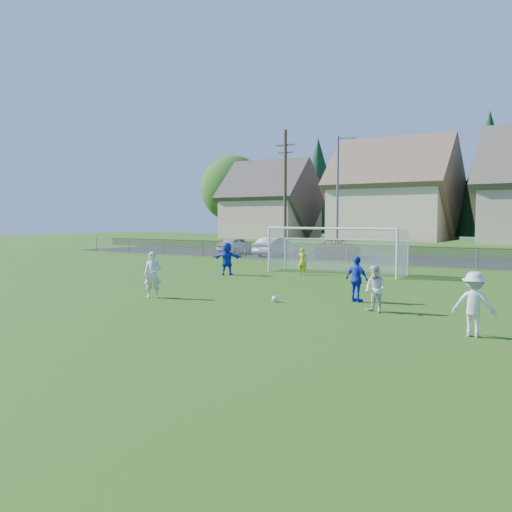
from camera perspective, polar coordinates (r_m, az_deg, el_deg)
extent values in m
plane|color=#193D0C|center=(16.50, -15.36, -6.46)|extent=(160.00, 160.00, 0.00)
plane|color=black|center=(40.27, 15.24, -0.39)|extent=(60.00, 60.00, 0.00)
cube|color=#1E420F|center=(47.43, 18.00, 0.66)|extent=(70.00, 6.00, 0.80)
sphere|color=white|center=(19.20, 1.99, -4.53)|extent=(0.22, 0.22, 0.22)
imported|color=silver|center=(20.51, -10.82, -1.95)|extent=(0.75, 0.70, 1.71)
imported|color=silver|center=(17.38, 12.44, -3.42)|extent=(0.89, 0.82, 1.48)
imported|color=silver|center=(14.57, 21.96, -4.73)|extent=(1.07, 0.65, 1.62)
imported|color=#152FC5|center=(19.46, 10.57, -2.41)|extent=(1.02, 0.67, 1.62)
imported|color=#152FC5|center=(28.40, -3.06, -0.28)|extent=(1.65, 1.17, 1.72)
imported|color=#B8CB17|center=(28.51, 4.91, -0.56)|extent=(0.55, 0.39, 1.43)
imported|color=#AAAEB2|center=(45.73, -2.09, 1.12)|extent=(1.83, 4.21, 1.41)
imported|color=silver|center=(43.15, 2.20, 1.00)|extent=(1.97, 4.62, 1.48)
imported|color=#531609|center=(41.60, 8.69, 0.79)|extent=(2.85, 5.26, 1.40)
cylinder|color=white|center=(30.28, 1.39, 0.67)|extent=(0.12, 0.12, 2.44)
cylinder|color=white|center=(27.20, 14.62, 0.18)|extent=(0.12, 0.12, 2.44)
cylinder|color=white|center=(28.50, 7.67, 2.89)|extent=(7.30, 0.12, 0.12)
cylinder|color=white|center=(31.84, 3.08, 0.25)|extent=(0.08, 0.08, 1.80)
cylinder|color=white|center=(28.93, 15.73, -0.26)|extent=(0.08, 0.08, 1.80)
cylinder|color=white|center=(30.15, 9.12, 1.72)|extent=(7.30, 0.08, 0.08)
cube|color=silver|center=(30.20, 9.10, 0.01)|extent=(7.30, 0.02, 1.80)
cube|color=silver|center=(31.05, 2.26, 0.75)|extent=(0.02, 1.80, 2.44)
cube|color=silver|center=(28.05, 15.20, 0.28)|extent=(0.02, 1.80, 2.44)
cube|color=silver|center=(29.32, 8.42, 2.91)|extent=(7.30, 1.80, 0.02)
cube|color=gray|center=(35.00, 12.54, 0.94)|extent=(52.00, 0.03, 0.03)
cube|color=gray|center=(35.03, 12.53, 0.01)|extent=(52.00, 0.02, 1.14)
cylinder|color=gray|center=(50.34, -16.43, 1.10)|extent=(0.06, 0.06, 1.20)
cylinder|color=gray|center=(35.03, 12.53, 0.01)|extent=(0.06, 0.06, 1.20)
cylinder|color=slate|center=(40.40, 8.58, 6.09)|extent=(0.18, 0.18, 9.00)
cylinder|color=slate|center=(40.59, 9.30, 12.18)|extent=(1.20, 0.12, 0.12)
cube|color=slate|center=(40.35, 10.09, 12.14)|extent=(0.36, 0.18, 0.12)
cylinder|color=#473321|center=(43.59, 3.09, 6.63)|extent=(0.26, 0.26, 10.00)
cube|color=#473321|center=(43.93, 3.11, 11.58)|extent=(1.60, 0.10, 0.10)
cube|color=#473321|center=(43.86, 3.10, 10.81)|extent=(1.30, 0.10, 0.10)
cube|color=tan|center=(61.79, 1.54, 4.02)|extent=(9.00, 8.00, 4.50)
pyramid|color=#423D38|center=(62.17, 1.55, 10.17)|extent=(9.90, 8.80, 4.41)
cube|color=#C6B58E|center=(56.76, 14.28, 4.42)|extent=(11.00, 9.00, 5.50)
pyramid|color=brown|center=(57.37, 14.41, 12.14)|extent=(12.10, 9.90, 4.96)
cylinder|color=#382616|center=(69.54, -2.39, 3.12)|extent=(0.36, 0.36, 3.96)
sphere|color=#2B5B19|center=(69.64, -2.40, 7.11)|extent=(8.36, 8.36, 8.36)
cylinder|color=#382616|center=(67.88, 6.50, 1.92)|extent=(0.30, 0.30, 1.20)
cone|color=#143819|center=(67.97, 6.54, 7.36)|extent=(6.76, 6.76, 11.70)
cylinder|color=#382616|center=(65.02, 14.82, 1.73)|extent=(0.30, 0.30, 1.20)
cone|color=#143819|center=(65.08, 14.91, 7.01)|extent=(6.24, 6.24, 10.80)
cylinder|color=#382616|center=(59.69, 23.08, 1.36)|extent=(0.30, 0.30, 1.20)
cone|color=#143819|center=(59.82, 23.25, 7.98)|extent=(7.28, 7.28, 12.60)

